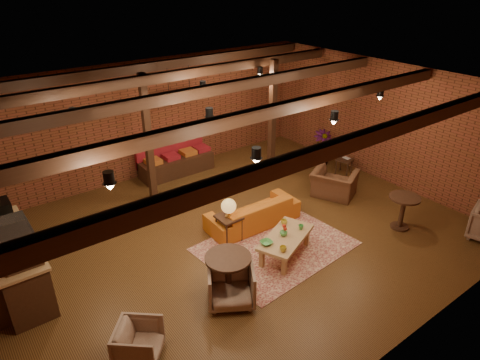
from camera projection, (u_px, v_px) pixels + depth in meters
floor at (233, 236)px, 9.41m from camera, size 10.00×10.00×0.00m
ceiling at (231, 93)px, 7.98m from camera, size 10.00×8.00×0.02m
wall_back at (145, 120)px, 11.55m from camera, size 10.00×0.02×3.20m
wall_front at (403, 271)px, 5.83m from camera, size 10.00×0.02×3.20m
wall_right at (384, 122)px, 11.37m from camera, size 0.02×8.00×3.20m
ceiling_beams at (231, 100)px, 8.03m from camera, size 9.80×6.40×0.22m
ceiling_pipe at (188, 93)px, 9.28m from camera, size 9.60×0.12×0.12m
post_left at (148, 140)px, 10.23m from camera, size 0.16×0.16×3.20m
post_right at (272, 119)px, 11.62m from camera, size 0.16×0.16×3.20m
service_counter at (12, 251)px, 7.57m from camera, size 0.80×2.50×1.60m
plant_counter at (10, 225)px, 7.58m from camera, size 0.35×0.39×0.30m
banquette at (176, 157)px, 12.05m from camera, size 2.10×0.70×1.00m
service_sign at (180, 96)px, 10.90m from camera, size 0.86×0.06×0.30m
ceiling_spotlights at (231, 111)px, 8.13m from camera, size 6.40×4.40×0.28m
rug at (275, 246)px, 9.07m from camera, size 3.15×2.50×0.01m
sofa at (253, 212)px, 9.72m from camera, size 2.20×0.92×0.64m
coffee_table at (285, 239)px, 8.60m from camera, size 1.52×1.16×0.72m
side_table_lamp at (229, 209)px, 8.95m from camera, size 0.48×0.48×1.01m
round_table_left at (228, 270)px, 7.47m from camera, size 0.81×0.81×0.85m
armchair_a at (138, 341)px, 6.36m from camera, size 0.88×0.89×0.67m
armchair_b at (231, 282)px, 7.42m from camera, size 1.07×1.05×0.82m
armchair_right at (334, 179)px, 10.88m from camera, size 1.08×1.25×0.93m
side_table_book at (345, 160)px, 12.06m from camera, size 0.52×0.52×0.48m
round_table_right at (403, 207)px, 9.49m from camera, size 0.68×0.68×0.80m
plant_tall at (325, 114)px, 12.19m from camera, size 2.22×2.22×3.09m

